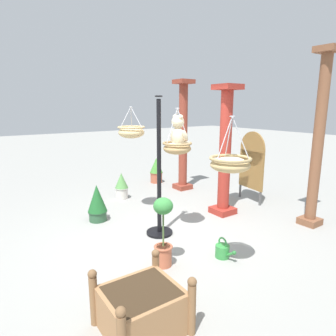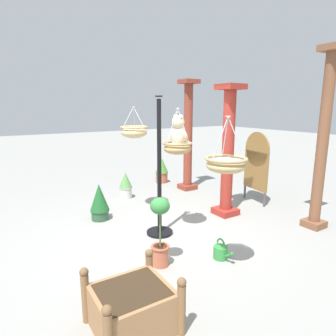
{
  "view_description": "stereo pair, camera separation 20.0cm",
  "coord_description": "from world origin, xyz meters",
  "px_view_note": "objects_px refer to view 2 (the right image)",
  "views": [
    {
      "loc": [
        3.73,
        -2.47,
        2.11
      ],
      "look_at": [
        0.01,
        0.11,
        1.15
      ],
      "focal_mm": 31.23,
      "sensor_mm": 36.0,
      "label": 1
    },
    {
      "loc": [
        3.84,
        -2.31,
        2.11
      ],
      "look_at": [
        0.01,
        0.11,
        1.15
      ],
      "focal_mm": 31.23,
      "sensor_mm": 36.0,
      "label": 2
    }
  ],
  "objects_px": {
    "potted_plant_tall_leafy": "(160,232)",
    "display_sign_board": "(256,162)",
    "hanging_basket_right_low": "(226,164)",
    "potted_plant_flowering_red": "(126,185)",
    "display_pole_central": "(159,194)",
    "hanging_basket_with_teddy": "(177,147)",
    "greenhouse_pillar_right": "(228,154)",
    "watering_can": "(221,252)",
    "greenhouse_pillar_far_back": "(322,144)",
    "potted_plant_small_succulent": "(100,202)",
    "teddy_bear": "(179,133)",
    "greenhouse_pillar_left": "(188,138)",
    "wooden_planter_box": "(132,307)",
    "potted_plant_fern_front": "(162,170)",
    "hanging_basket_left_high": "(134,131)"
  },
  "relations": [
    {
      "from": "display_pole_central",
      "to": "greenhouse_pillar_right",
      "type": "distance_m",
      "value": 1.65
    },
    {
      "from": "greenhouse_pillar_far_back",
      "to": "display_sign_board",
      "type": "xyz_separation_m",
      "value": [
        -1.52,
        0.17,
        -0.56
      ]
    },
    {
      "from": "display_pole_central",
      "to": "hanging_basket_left_high",
      "type": "xyz_separation_m",
      "value": [
        -1.13,
        0.11,
        0.95
      ]
    },
    {
      "from": "teddy_bear",
      "to": "greenhouse_pillar_left",
      "type": "distance_m",
      "value": 2.74
    },
    {
      "from": "teddy_bear",
      "to": "wooden_planter_box",
      "type": "relative_size",
      "value": 0.64
    },
    {
      "from": "wooden_planter_box",
      "to": "potted_plant_tall_leafy",
      "type": "relative_size",
      "value": 0.85
    },
    {
      "from": "potted_plant_fern_front",
      "to": "potted_plant_small_succulent",
      "type": "bearing_deg",
      "value": -54.28
    },
    {
      "from": "watering_can",
      "to": "teddy_bear",
      "type": "bearing_deg",
      "value": -178.46
    },
    {
      "from": "greenhouse_pillar_left",
      "to": "teddy_bear",
      "type": "bearing_deg",
      "value": -39.34
    },
    {
      "from": "hanging_basket_with_teddy",
      "to": "hanging_basket_right_low",
      "type": "relative_size",
      "value": 1.11
    },
    {
      "from": "teddy_bear",
      "to": "wooden_planter_box",
      "type": "xyz_separation_m",
      "value": [
        1.56,
        -1.59,
        -1.46
      ]
    },
    {
      "from": "greenhouse_pillar_left",
      "to": "hanging_basket_with_teddy",
      "type": "bearing_deg",
      "value": -39.74
    },
    {
      "from": "greenhouse_pillar_right",
      "to": "watering_can",
      "type": "relative_size",
      "value": 7.16
    },
    {
      "from": "wooden_planter_box",
      "to": "hanging_basket_left_high",
      "type": "bearing_deg",
      "value": 153.25
    },
    {
      "from": "watering_can",
      "to": "greenhouse_pillar_far_back",
      "type": "bearing_deg",
      "value": 88.61
    },
    {
      "from": "hanging_basket_left_high",
      "to": "display_sign_board",
      "type": "relative_size",
      "value": 0.38
    },
    {
      "from": "potted_plant_fern_front",
      "to": "potted_plant_flowering_red",
      "type": "bearing_deg",
      "value": -61.96
    },
    {
      "from": "wooden_planter_box",
      "to": "hanging_basket_with_teddy",
      "type": "bearing_deg",
      "value": 134.77
    },
    {
      "from": "display_pole_central",
      "to": "hanging_basket_right_low",
      "type": "relative_size",
      "value": 3.48
    },
    {
      "from": "display_pole_central",
      "to": "teddy_bear",
      "type": "distance_m",
      "value": 1.05
    },
    {
      "from": "hanging_basket_left_high",
      "to": "potted_plant_tall_leafy",
      "type": "distance_m",
      "value": 2.39
    },
    {
      "from": "potted_plant_tall_leafy",
      "to": "teddy_bear",
      "type": "bearing_deg",
      "value": 132.72
    },
    {
      "from": "greenhouse_pillar_right",
      "to": "potted_plant_flowering_red",
      "type": "relative_size",
      "value": 4.12
    },
    {
      "from": "greenhouse_pillar_left",
      "to": "potted_plant_fern_front",
      "type": "distance_m",
      "value": 1.35
    },
    {
      "from": "display_pole_central",
      "to": "potted_plant_tall_leafy",
      "type": "xyz_separation_m",
      "value": [
        0.87,
        -0.51,
        -0.21
      ]
    },
    {
      "from": "teddy_bear",
      "to": "potted_plant_small_succulent",
      "type": "relative_size",
      "value": 0.74
    },
    {
      "from": "greenhouse_pillar_left",
      "to": "potted_plant_tall_leafy",
      "type": "xyz_separation_m",
      "value": [
        2.82,
        -2.5,
        -0.84
      ]
    },
    {
      "from": "wooden_planter_box",
      "to": "display_sign_board",
      "type": "distance_m",
      "value": 4.48
    },
    {
      "from": "display_pole_central",
      "to": "greenhouse_pillar_left",
      "type": "distance_m",
      "value": 2.86
    },
    {
      "from": "display_pole_central",
      "to": "hanging_basket_with_teddy",
      "type": "bearing_deg",
      "value": 59.04
    },
    {
      "from": "hanging_basket_left_high",
      "to": "potted_plant_fern_front",
      "type": "distance_m",
      "value": 2.73
    },
    {
      "from": "greenhouse_pillar_right",
      "to": "potted_plant_tall_leafy",
      "type": "xyz_separation_m",
      "value": [
        0.95,
        -2.08,
        -0.73
      ]
    },
    {
      "from": "hanging_basket_right_low",
      "to": "potted_plant_small_succulent",
      "type": "height_order",
      "value": "hanging_basket_right_low"
    },
    {
      "from": "potted_plant_fern_front",
      "to": "potted_plant_tall_leafy",
      "type": "xyz_separation_m",
      "value": [
        3.75,
        -2.29,
        0.12
      ]
    },
    {
      "from": "hanging_basket_right_low",
      "to": "greenhouse_pillar_right",
      "type": "bearing_deg",
      "value": 135.64
    },
    {
      "from": "wooden_planter_box",
      "to": "potted_plant_flowering_red",
      "type": "bearing_deg",
      "value": 156.58
    },
    {
      "from": "greenhouse_pillar_right",
      "to": "greenhouse_pillar_far_back",
      "type": "bearing_deg",
      "value": 34.23
    },
    {
      "from": "hanging_basket_right_low",
      "to": "potted_plant_flowering_red",
      "type": "distance_m",
      "value": 3.82
    },
    {
      "from": "hanging_basket_with_teddy",
      "to": "display_sign_board",
      "type": "height_order",
      "value": "hanging_basket_with_teddy"
    },
    {
      "from": "potted_plant_fern_front",
      "to": "display_sign_board",
      "type": "relative_size",
      "value": 0.45
    },
    {
      "from": "greenhouse_pillar_left",
      "to": "potted_plant_flowering_red",
      "type": "height_order",
      "value": "greenhouse_pillar_left"
    },
    {
      "from": "display_pole_central",
      "to": "greenhouse_pillar_right",
      "type": "bearing_deg",
      "value": 92.84
    },
    {
      "from": "hanging_basket_with_teddy",
      "to": "greenhouse_pillar_left",
      "type": "distance_m",
      "value": 2.73
    },
    {
      "from": "watering_can",
      "to": "hanging_basket_right_low",
      "type": "bearing_deg",
      "value": -41.24
    },
    {
      "from": "potted_plant_small_succulent",
      "to": "watering_can",
      "type": "distance_m",
      "value": 2.51
    },
    {
      "from": "potted_plant_flowering_red",
      "to": "watering_can",
      "type": "relative_size",
      "value": 1.74
    },
    {
      "from": "potted_plant_small_succulent",
      "to": "display_sign_board",
      "type": "xyz_separation_m",
      "value": [
        0.85,
        3.27,
        0.57
      ]
    },
    {
      "from": "hanging_basket_with_teddy",
      "to": "hanging_basket_left_high",
      "type": "height_order",
      "value": "hanging_basket_left_high"
    },
    {
      "from": "potted_plant_tall_leafy",
      "to": "display_sign_board",
      "type": "bearing_deg",
      "value": 110.3
    },
    {
      "from": "potted_plant_small_succulent",
      "to": "display_sign_board",
      "type": "distance_m",
      "value": 3.43
    }
  ]
}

